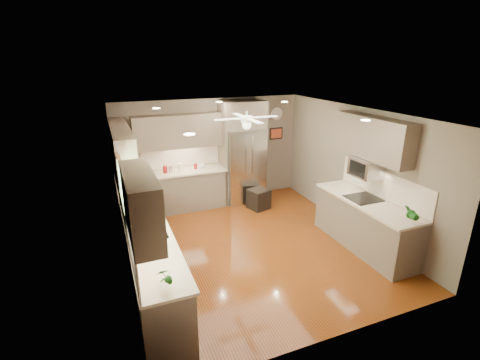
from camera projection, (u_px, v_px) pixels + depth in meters
floor at (252, 245)px, 6.62m from camera, size 5.00×5.00×0.00m
ceiling at (254, 114)px, 5.79m from camera, size 5.00×5.00×0.00m
wall_back at (211, 151)px, 8.39m from camera, size 4.50×0.00×4.50m
wall_front at (341, 252)px, 4.02m from camera, size 4.50×0.00×4.50m
wall_left at (121, 202)px, 5.41m from camera, size 0.00×5.00×5.00m
wall_right at (355, 170)px, 7.00m from camera, size 0.00×5.00×5.00m
canister_a at (165, 169)px, 7.78m from camera, size 0.10×0.10×0.16m
canister_b at (171, 169)px, 7.82m from camera, size 0.11×0.11×0.15m
canister_c at (180, 167)px, 7.91m from camera, size 0.13×0.13×0.18m
canister_d at (196, 166)px, 8.06m from camera, size 0.11×0.11×0.12m
soap_bottle at (135, 219)px, 5.33m from camera, size 0.12×0.12×0.20m
potted_plant_left at (164, 276)px, 3.86m from camera, size 0.16×0.12×0.28m
potted_plant_right at (411, 213)px, 5.36m from camera, size 0.21×0.18×0.34m
bowl at (201, 168)px, 8.07m from camera, size 0.23×0.23×0.05m
left_run at (144, 238)px, 5.90m from camera, size 0.65×4.70×1.45m
back_run at (186, 189)px, 8.13m from camera, size 1.85×0.65×1.45m
uppers at (201, 145)px, 6.36m from camera, size 4.50×4.70×0.95m
window at (123, 195)px, 4.88m from camera, size 0.05×1.12×0.92m
sink at (148, 233)px, 5.20m from camera, size 0.50×0.70×0.32m
refrigerator at (243, 154)px, 8.36m from camera, size 1.06×0.75×2.45m
right_run at (365, 223)px, 6.44m from camera, size 0.70×2.20×1.45m
microwave at (366, 168)px, 6.36m from camera, size 0.43×0.55×0.34m
ceiling_fan at (247, 121)px, 6.11m from camera, size 1.18×1.18×0.32m
recessed_lights at (242, 111)px, 6.13m from camera, size 2.84×3.14×0.01m
wall_clock at (277, 114)px, 8.73m from camera, size 0.30×0.03×0.30m
framed_print at (276, 133)px, 8.89m from camera, size 0.36×0.03×0.30m
stool at (259, 199)px, 8.18m from camera, size 0.53×0.53×0.49m
paper_towel at (149, 237)px, 4.72m from camera, size 0.11×0.11×0.28m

